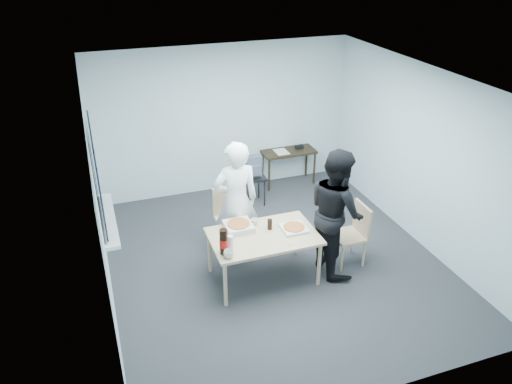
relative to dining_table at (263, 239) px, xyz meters
name	(u,v)px	position (x,y,z in m)	size (l,w,h in m)	color
room	(99,181)	(-1.91, 0.71, 0.82)	(5.00, 5.00, 5.00)	#2C2C31
dining_table	(263,239)	(0.00, 0.00, 0.00)	(1.40, 0.88, 0.68)	#DCB68C
chair_far	(229,213)	(-0.18, 1.00, -0.11)	(0.42, 0.42, 0.89)	#DCB68C
chair_right	(354,230)	(1.33, -0.04, -0.11)	(0.42, 0.42, 0.89)	#DCB68C
person_white	(236,202)	(-0.17, 0.63, 0.27)	(0.65, 0.42, 1.77)	white
person_black	(336,211)	(1.00, -0.07, 0.27)	(0.86, 0.47, 1.77)	black
side_table	(289,155)	(1.44, 2.59, -0.05)	(0.97, 0.43, 0.65)	black
stool	(254,182)	(0.57, 2.05, -0.21)	(0.37, 0.37, 0.52)	black
backpack	(254,167)	(0.57, 2.03, 0.08)	(0.27, 0.19, 0.37)	#565D65
pizza_box_a	(238,226)	(-0.26, 0.26, 0.10)	(0.36, 0.36, 0.09)	silver
pizza_box_b	(294,228)	(0.43, 0.00, 0.08)	(0.33, 0.33, 0.05)	silver
mug_a	(229,254)	(-0.57, -0.33, 0.11)	(0.12, 0.12, 0.10)	white
mug_b	(255,222)	(-0.03, 0.27, 0.11)	(0.10, 0.10, 0.09)	white
cola_glass	(270,224)	(0.13, 0.12, 0.13)	(0.06, 0.06, 0.14)	black
soda_bottle	(224,242)	(-0.60, -0.23, 0.22)	(0.11, 0.11, 0.33)	black
plastic_cups	(230,242)	(-0.49, -0.15, 0.15)	(0.08, 0.08, 0.18)	silver
rubber_band	(290,245)	(0.23, -0.33, 0.06)	(0.05, 0.05, 0.00)	red
papers	(281,152)	(1.29, 2.58, 0.03)	(0.23, 0.31, 0.01)	white
black_box	(299,147)	(1.66, 2.63, 0.06)	(0.14, 0.10, 0.06)	black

